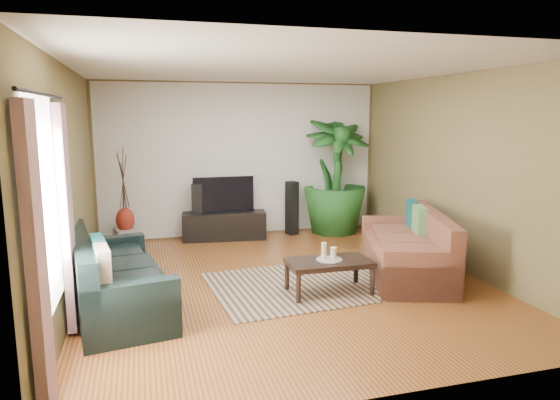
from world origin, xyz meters
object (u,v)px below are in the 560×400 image
object	(u,v)px
sofa_right	(406,244)
speaker_right	(292,208)
potted_plant	(335,176)
pedestal	(126,238)
coffee_table	(329,277)
tv_stand	(224,226)
television	(224,194)
vase	(125,220)
sofa_left	(118,271)
speaker_left	(198,212)
side_table	(103,261)

from	to	relation	value
sofa_right	speaker_right	distance (m)	2.74
potted_plant	pedestal	distance (m)	3.78
coffee_table	speaker_right	distance (m)	3.06
coffee_table	speaker_right	size ratio (longest dim) A/B	1.04
sofa_right	pedestal	bearing A→B (deg)	-105.30
tv_stand	television	xyz separation A→B (m)	(0.00, 0.02, 0.55)
coffee_table	tv_stand	distance (m)	3.08
coffee_table	vase	size ratio (longest dim) A/B	2.45
sofa_left	speaker_right	xyz separation A→B (m)	(2.88, 2.83, 0.06)
speaker_left	speaker_right	distance (m)	1.68
vase	side_table	world-z (taller)	vase
coffee_table	pedestal	world-z (taller)	coffee_table
speaker_left	potted_plant	distance (m)	2.54
speaker_right	side_table	world-z (taller)	speaker_right
sofa_left	sofa_right	bearing A→B (deg)	-96.20
side_table	sofa_right	bearing A→B (deg)	-12.40
speaker_right	pedestal	bearing A→B (deg)	165.55
television	speaker_left	distance (m)	0.53
coffee_table	pedestal	xyz separation A→B (m)	(-2.42, 2.82, -0.05)
potted_plant	pedestal	xyz separation A→B (m)	(-3.67, -0.15, -0.89)
speaker_right	vase	size ratio (longest dim) A/B	2.35
side_table	pedestal	bearing A→B (deg)	81.06
television	vase	size ratio (longest dim) A/B	2.55
sofa_right	vase	world-z (taller)	sofa_right
tv_stand	vase	size ratio (longest dim) A/B	3.48
television	potted_plant	bearing A→B (deg)	-1.00
sofa_left	side_table	bearing A→B (deg)	2.96
tv_stand	potted_plant	bearing A→B (deg)	6.57
pedestal	vase	world-z (taller)	vase
sofa_right	side_table	distance (m)	4.01
sofa_right	pedestal	size ratio (longest dim) A/B	6.45
coffee_table	sofa_right	bearing A→B (deg)	18.03
sofa_right	potted_plant	xyz separation A→B (m)	(0.00, 2.58, 0.62)
tv_stand	speaker_left	distance (m)	0.51
side_table	coffee_table	bearing A→B (deg)	-25.11
sofa_right	side_table	xyz separation A→B (m)	(-3.92, 0.86, -0.17)
speaker_left	vase	distance (m)	1.21
coffee_table	potted_plant	size ratio (longest dim) A/B	0.48
sofa_right	speaker_left	xyz separation A→B (m)	(-2.48, 2.62, 0.07)
coffee_table	pedestal	bearing A→B (deg)	131.37
pedestal	tv_stand	bearing A→B (deg)	5.74
sofa_right	vase	xyz separation A→B (m)	(-3.67, 2.43, 0.04)
sofa_left	coffee_table	size ratio (longest dim) A/B	2.10
side_table	speaker_left	bearing A→B (deg)	50.81
sofa_left	speaker_right	bearing A→B (deg)	-54.96
speaker_right	pedestal	size ratio (longest dim) A/B	3.01
sofa_left	vase	size ratio (longest dim) A/B	5.14
pedestal	side_table	bearing A→B (deg)	-98.94
sofa_right	coffee_table	distance (m)	1.33
speaker_right	pedestal	xyz separation A→B (m)	(-2.87, -0.19, -0.32)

